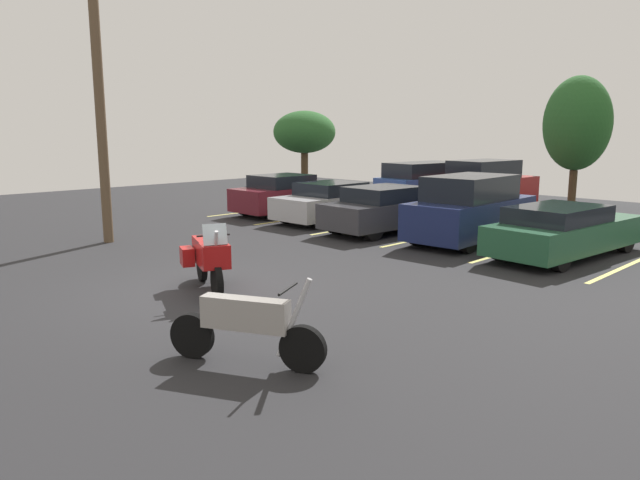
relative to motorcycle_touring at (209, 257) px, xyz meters
The scene contains 14 objects.
ground 0.77m from the motorcycle_touring, 121.19° to the right, with size 44.00×44.00×0.10m, color #262628.
motorcycle_touring is the anchor object (origin of this frame).
motorcycle_second 3.95m from the motorcycle_touring, 27.24° to the right, with size 2.08×1.13×1.28m.
parking_stripes 8.51m from the motorcycle_touring, 102.55° to the left, with size 13.85×4.87×0.01m.
car_maroon 11.11m from the motorcycle_touring, 130.18° to the left, with size 1.88×4.53×1.50m.
car_silver 9.59m from the motorcycle_touring, 119.32° to the left, with size 1.95×4.51×1.36m.
car_charcoal 8.22m from the motorcycle_touring, 103.85° to the left, with size 2.02×4.63×1.43m.
car_navy 8.37m from the motorcycle_touring, 84.94° to the left, with size 2.03×4.62×1.88m.
car_green 8.88m from the motorcycle_touring, 66.70° to the left, with size 2.19×5.03×1.31m.
car_far_blue 15.47m from the motorcycle_touring, 109.39° to the left, with size 2.31×5.02×1.81m.
car_far_red 14.90m from the motorcycle_touring, 99.22° to the left, with size 2.20×4.49×1.99m.
utility_pole 7.66m from the motorcycle_touring, behind, with size 1.71×0.81×9.18m.
tree_far_right 25.05m from the motorcycle_touring, 132.42° to the left, with size 3.73×3.73×4.29m.
tree_center_right 19.55m from the motorcycle_touring, 92.78° to the left, with size 2.78×2.78×5.40m.
Camera 1 is at (9.74, -6.26, 3.12)m, focal length 33.44 mm.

